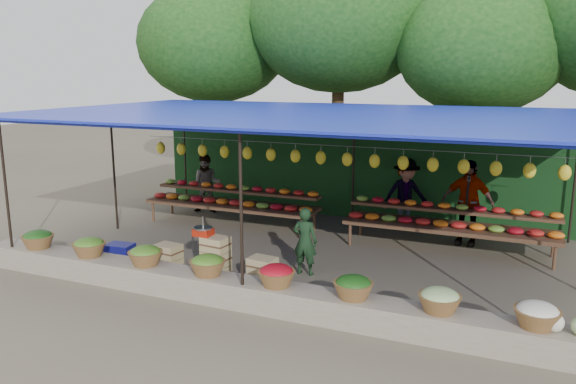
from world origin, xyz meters
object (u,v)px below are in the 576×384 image
at_px(crate_counter, 215,262).
at_px(weighing_scale, 203,231).
at_px(blue_crate_front, 84,262).
at_px(blue_crate_back, 120,251).
at_px(vendor_seated, 305,241).

relative_size(crate_counter, weighing_scale, 6.96).
relative_size(weighing_scale, blue_crate_front, 0.67).
relative_size(weighing_scale, blue_crate_back, 0.68).
bearing_deg(crate_counter, blue_crate_back, 174.53).
bearing_deg(blue_crate_front, vendor_seated, 1.78).
xyz_separation_m(weighing_scale, blue_crate_front, (-2.24, -0.55, -0.70)).
bearing_deg(vendor_seated, crate_counter, 31.05).
distance_m(blue_crate_front, blue_crate_back, 0.79).
xyz_separation_m(blue_crate_front, blue_crate_back, (0.20, 0.77, -0.00)).
distance_m(crate_counter, blue_crate_back, 2.26).
distance_m(vendor_seated, blue_crate_front, 4.09).
distance_m(crate_counter, blue_crate_front, 2.52).
xyz_separation_m(vendor_seated, blue_crate_front, (-3.82, -1.40, -0.46)).
height_order(crate_counter, vendor_seated, vendor_seated).
height_order(weighing_scale, blue_crate_front, weighing_scale).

